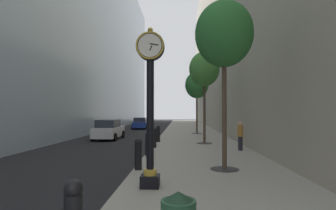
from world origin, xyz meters
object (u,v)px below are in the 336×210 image
at_px(street_clock, 150,99).
at_px(street_tree_near, 224,35).
at_px(bollard_fourth, 148,143).
at_px(pedestrian_walking, 240,135).
at_px(street_tree_mid_near, 204,70).
at_px(street_tree_mid_far, 197,85).
at_px(bollard_sixth, 158,133).
at_px(car_blue_near, 140,123).
at_px(car_white_mid, 109,130).
at_px(bollard_third, 138,153).
at_px(bollard_fifth, 154,137).

relative_size(street_clock, street_tree_near, 0.72).
height_order(bollard_fourth, pedestrian_walking, pedestrian_walking).
distance_m(street_tree_near, pedestrian_walking, 7.03).
height_order(bollard_fourth, street_tree_mid_near, street_tree_mid_near).
bearing_deg(street_tree_mid_far, bollard_fourth, -102.87).
relative_size(bollard_fourth, bollard_sixth, 1.00).
distance_m(street_tree_near, car_blue_near, 28.28).
relative_size(street_tree_mid_near, car_white_mid, 1.47).
relative_size(street_tree_near, pedestrian_walking, 3.90).
bearing_deg(car_blue_near, bollard_third, -82.07).
relative_size(bollard_fourth, bollard_fifth, 1.00).
height_order(bollard_sixth, car_white_mid, car_white_mid).
bearing_deg(bollard_fourth, street_tree_mid_near, 59.89).
bearing_deg(bollard_fifth, car_blue_near, 100.38).
relative_size(bollard_fourth, street_tree_mid_near, 0.19).
bearing_deg(street_clock, street_tree_mid_near, 77.20).
xyz_separation_m(street_tree_mid_far, pedestrian_walking, (1.73, -12.24, -4.01)).
bearing_deg(car_white_mid, pedestrian_walking, -37.81).
xyz_separation_m(bollard_sixth, car_white_mid, (-4.47, 3.11, 0.04)).
height_order(bollard_sixth, street_tree_near, street_tree_near).
bearing_deg(car_blue_near, bollard_sixth, -77.74).
xyz_separation_m(bollard_fourth, car_white_mid, (-4.47, 9.60, 0.04)).
relative_size(bollard_fifth, car_blue_near, 0.29).
xyz_separation_m(street_tree_near, car_white_mid, (-7.78, 12.66, -4.52)).
bearing_deg(street_tree_mid_near, pedestrian_walking, -63.52).
xyz_separation_m(bollard_sixth, pedestrian_walking, (5.04, -4.27, 0.25)).
relative_size(street_tree_near, street_tree_mid_near, 1.01).
relative_size(bollard_fourth, street_tree_near, 0.18).
bearing_deg(pedestrian_walking, bollard_third, -132.64).
xyz_separation_m(bollard_fifth, street_tree_near, (3.30, -6.31, 4.56)).
bearing_deg(street_tree_mid_near, bollard_fourth, -120.11).
height_order(bollard_fifth, street_tree_mid_far, street_tree_mid_far).
height_order(street_clock, car_blue_near, street_clock).
distance_m(bollard_third, street_tree_near, 5.63).
bearing_deg(bollard_third, street_clock, -73.63).
relative_size(bollard_third, bollard_sixth, 1.00).
bearing_deg(bollard_sixth, car_white_mid, 145.21).
height_order(bollard_fourth, bollard_fifth, same).
distance_m(bollard_third, bollard_fourth, 3.25).
xyz_separation_m(street_clock, bollard_fourth, (-0.72, 5.69, -1.96)).
bearing_deg(street_clock, bollard_fourth, 97.18).
relative_size(street_tree_near, street_tree_mid_far, 1.04).
bearing_deg(car_white_mid, street_tree_near, -58.45).
relative_size(bollard_sixth, street_tree_mid_far, 0.19).
bearing_deg(car_white_mid, street_tree_mid_near, -26.65).
distance_m(bollard_third, car_blue_near, 27.44).
height_order(street_clock, bollard_fifth, street_clock).
bearing_deg(pedestrian_walking, street_tree_near, -108.14).
xyz_separation_m(pedestrian_walking, car_blue_near, (-8.82, 21.71, -0.26)).
distance_m(street_clock, pedestrian_walking, 9.17).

